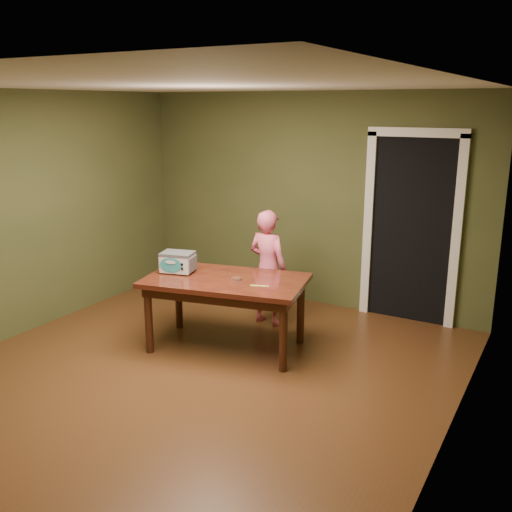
% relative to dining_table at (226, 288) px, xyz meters
% --- Properties ---
extents(floor, '(5.00, 5.00, 0.00)m').
position_rel_dining_table_xyz_m(floor, '(0.09, -0.75, -0.65)').
color(floor, '#4F2A16').
rests_on(floor, ground).
extents(room_shell, '(4.52, 5.02, 2.61)m').
position_rel_dining_table_xyz_m(room_shell, '(0.09, -0.75, 1.06)').
color(room_shell, '#4A4D29').
rests_on(room_shell, ground).
extents(doorway, '(1.10, 0.66, 2.25)m').
position_rel_dining_table_xyz_m(doorway, '(1.39, 2.04, 0.41)').
color(doorway, black).
rests_on(doorway, ground).
extents(dining_table, '(1.75, 1.21, 0.75)m').
position_rel_dining_table_xyz_m(dining_table, '(0.00, 0.00, 0.00)').
color(dining_table, '#36110C').
rests_on(dining_table, floor).
extents(toy_oven, '(0.39, 0.31, 0.22)m').
position_rel_dining_table_xyz_m(toy_oven, '(-0.55, -0.07, 0.22)').
color(toy_oven, '#4C4F54').
rests_on(toy_oven, dining_table).
extents(baking_pan, '(0.10, 0.10, 0.02)m').
position_rel_dining_table_xyz_m(baking_pan, '(0.12, 0.01, 0.11)').
color(baking_pan, silver).
rests_on(baking_pan, dining_table).
extents(spatula, '(0.18, 0.08, 0.01)m').
position_rel_dining_table_xyz_m(spatula, '(0.43, -0.06, 0.10)').
color(spatula, '#DBCA5F').
rests_on(spatula, dining_table).
extents(child, '(0.52, 0.37, 1.32)m').
position_rel_dining_table_xyz_m(child, '(0.04, 0.82, 0.01)').
color(child, '#E15C78').
rests_on(child, floor).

